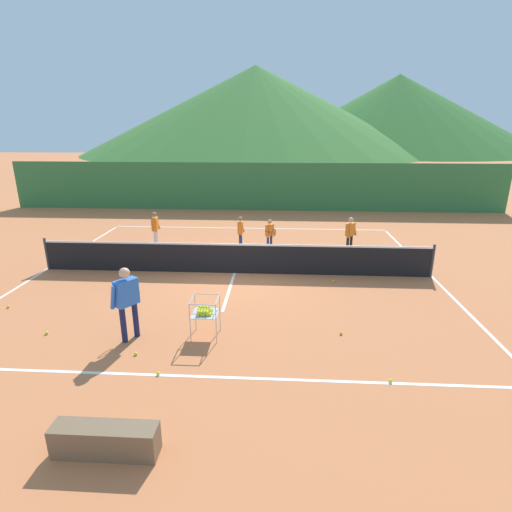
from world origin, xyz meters
The scene contains 25 objects.
ground_plane centered at (0.00, 0.00, 0.00)m, with size 120.00×120.00×0.00m, color #C67042.
line_baseline_near centered at (0.00, -5.56, 0.00)m, with size 12.31×0.08×0.01m, color white.
line_baseline_far centered at (0.00, 5.92, 0.00)m, with size 12.31×0.08×0.01m, color white.
line_sideline_west centered at (-6.16, 0.00, 0.00)m, with size 0.08×11.48×0.01m, color white.
line_sideline_east centered at (6.16, 0.00, 0.00)m, with size 0.08×11.48×0.01m, color white.
line_service_center centered at (0.00, 0.00, 0.00)m, with size 0.08×5.62×0.01m, color white.
tennis_net centered at (0.00, 0.00, 0.50)m, with size 12.27×0.08×1.05m.
instructor centered at (-1.81, -4.25, 0.99)m, with size 0.56×0.82×1.65m.
student_0 centered at (-3.33, 2.70, 0.83)m, with size 0.24×0.55×1.38m.
student_1 centered at (-0.05, 2.63, 0.76)m, with size 0.24×0.50×1.26m.
student_2 centered at (1.05, 2.42, 0.73)m, with size 0.40×0.68×1.21m.
student_3 centered at (3.97, 2.36, 0.80)m, with size 0.47×0.49×1.34m.
ball_cart centered at (-0.20, -4.04, 0.60)m, with size 0.58×0.58×0.90m.
tennis_ball_0 centered at (-3.02, -1.12, 0.03)m, with size 0.07×0.07×0.07m, color yellow.
tennis_ball_1 centered at (-5.53, -2.90, 0.03)m, with size 0.07×0.07×0.07m, color yellow.
tennis_ball_2 centered at (3.46, -5.53, 0.03)m, with size 0.07×0.07×0.07m, color yellow.
tennis_ball_3 centered at (-3.77, -4.18, 0.03)m, with size 0.07×0.07×0.07m, color yellow.
tennis_ball_4 centered at (2.82, -3.80, 0.03)m, with size 0.07×0.07×0.07m, color yellow.
tennis_ball_5 centered at (-1.48, -4.90, 0.03)m, with size 0.07×0.07×0.07m, color yellow.
tennis_ball_6 centered at (3.04, -0.59, 0.03)m, with size 0.07×0.07×0.07m, color yellow.
tennis_ball_7 centered at (-0.82, -5.55, 0.03)m, with size 0.07×0.07×0.07m, color yellow.
windscreen_fence centered at (0.00, 10.13, 1.30)m, with size 27.09×0.08×2.60m, color #33753D.
courtside_bench centered at (-1.00, -7.46, 0.23)m, with size 1.50×0.36×0.46m, color brown.
hill_0 centered at (-3.04, 61.98, 7.18)m, with size 58.81×58.81×14.36m, color #38702D.
hill_1 centered at (22.89, 68.78, 6.78)m, with size 50.31×50.31×13.56m, color #2D6628.
Camera 1 is at (1.39, -11.90, 4.44)m, focal length 28.12 mm.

